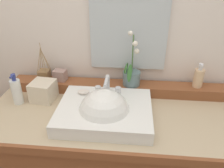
% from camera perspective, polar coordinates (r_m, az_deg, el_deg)
% --- Properties ---
extents(wall_back, '(3.32, 0.20, 2.63)m').
position_cam_1_polar(wall_back, '(1.42, 2.69, 18.13)').
color(wall_back, silver).
rests_on(wall_back, ground).
extents(vanity_cabinet, '(1.44, 0.60, 0.85)m').
position_cam_1_polar(vanity_cabinet, '(1.52, 1.00, -20.32)').
color(vanity_cabinet, brown).
rests_on(vanity_cabinet, ground).
extents(back_ledge, '(1.36, 0.11, 0.07)m').
position_cam_1_polar(back_ledge, '(1.41, 1.89, -0.95)').
color(back_ledge, brown).
rests_on(back_ledge, vanity_cabinet).
extents(sink_basin, '(0.49, 0.39, 0.29)m').
position_cam_1_polar(sink_basin, '(1.18, -1.93, -7.43)').
color(sink_basin, white).
rests_on(sink_basin, vanity_cabinet).
extents(soap_bar, '(0.07, 0.04, 0.02)m').
position_cam_1_polar(soap_bar, '(1.27, -7.29, -2.04)').
color(soap_bar, silver).
rests_on(soap_bar, sink_basin).
extents(potted_plant, '(0.11, 0.12, 0.33)m').
position_cam_1_polar(potted_plant, '(1.35, 5.01, 2.34)').
color(potted_plant, slate).
rests_on(potted_plant, back_ledge).
extents(soap_dispenser, '(0.06, 0.06, 0.15)m').
position_cam_1_polar(soap_dispenser, '(1.42, 21.25, 1.58)').
color(soap_dispenser, '#DAB48A').
rests_on(soap_dispenser, back_ledge).
extents(reed_diffuser, '(0.08, 0.12, 0.24)m').
position_cam_1_polar(reed_diffuser, '(1.49, -16.89, 2.47)').
color(reed_diffuser, olive).
rests_on(reed_diffuser, back_ledge).
extents(trinket_box, '(0.08, 0.07, 0.07)m').
position_cam_1_polar(trinket_box, '(1.45, -13.08, 2.20)').
color(trinket_box, gray).
rests_on(trinket_box, back_ledge).
extents(lotion_bottle, '(0.06, 0.06, 0.19)m').
position_cam_1_polar(lotion_bottle, '(1.39, -23.17, -1.68)').
color(lotion_bottle, white).
rests_on(lotion_bottle, vanity_cabinet).
extents(tissue_box, '(0.14, 0.14, 0.12)m').
position_cam_1_polar(tissue_box, '(1.38, -17.13, -1.67)').
color(tissue_box, beige).
rests_on(tissue_box, vanity_cabinet).
extents(mirror, '(0.45, 0.02, 0.63)m').
position_cam_1_polar(mirror, '(1.31, 4.39, 16.79)').
color(mirror, silver).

